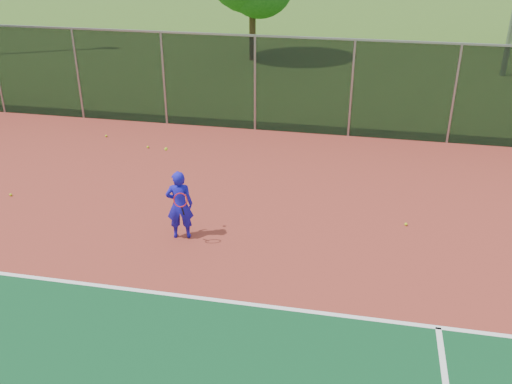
% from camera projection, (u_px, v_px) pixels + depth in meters
% --- Properties ---
extents(court_apron, '(30.00, 20.00, 0.02)m').
position_uv_depth(court_apron, '(316.00, 353.00, 9.23)').
color(court_apron, maroon).
rests_on(court_apron, ground).
extents(fence_back, '(30.00, 0.06, 3.03)m').
position_uv_depth(fence_back, '(352.00, 88.00, 17.31)').
color(fence_back, black).
rests_on(fence_back, court_apron).
extents(tennis_player, '(0.65, 0.67, 2.04)m').
position_uv_depth(tennis_player, '(180.00, 205.00, 12.13)').
color(tennis_player, '#1812B0').
rests_on(tennis_player, court_apron).
extents(practice_ball_0, '(0.07, 0.07, 0.07)m').
position_uv_depth(practice_ball_0, '(406.00, 224.00, 12.89)').
color(practice_ball_0, '#B2C517').
rests_on(practice_ball_0, court_apron).
extents(practice_ball_1, '(0.07, 0.07, 0.07)m').
position_uv_depth(practice_ball_1, '(106.00, 136.00, 17.89)').
color(practice_ball_1, '#B2C517').
rests_on(practice_ball_1, court_apron).
extents(practice_ball_2, '(0.07, 0.07, 0.07)m').
position_uv_depth(practice_ball_2, '(11.00, 195.00, 14.21)').
color(practice_ball_2, '#B2C517').
rests_on(practice_ball_2, court_apron).
extents(practice_ball_3, '(0.07, 0.07, 0.07)m').
position_uv_depth(practice_ball_3, '(148.00, 147.00, 17.06)').
color(practice_ball_3, '#B2C517').
rests_on(practice_ball_3, court_apron).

